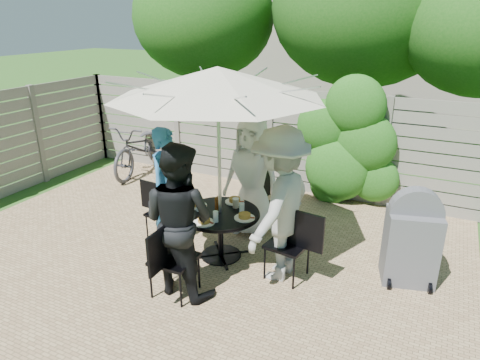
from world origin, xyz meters
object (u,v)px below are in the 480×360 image
at_px(chair_back, 256,213).
at_px(plate_right, 245,217).
at_px(patio_table, 220,226).
at_px(umbrella, 218,83).
at_px(plate_back, 235,201).
at_px(chair_left, 164,223).
at_px(syrup_jug, 218,204).
at_px(person_left, 169,187).
at_px(plate_left, 197,204).
at_px(bbq_grill, 411,240).
at_px(plate_front, 204,221).
at_px(glass_front, 216,217).
at_px(glass_left, 199,206).
at_px(glass_right, 242,208).
at_px(chair_front, 174,274).
at_px(person_back, 252,177).
at_px(person_right, 280,205).
at_px(person_front, 179,220).
at_px(coffee_cup, 236,203).
at_px(chair_right, 288,258).
at_px(bicycle, 141,148).

height_order(chair_back, plate_right, chair_back).
distance_m(patio_table, umbrella, 1.83).
distance_m(patio_table, plate_back, 0.42).
distance_m(chair_left, syrup_jug, 1.03).
bearing_deg(chair_left, person_left, 1.32).
bearing_deg(plate_left, bbq_grill, 10.19).
height_order(plate_front, glass_front, glass_front).
bearing_deg(glass_left, glass_right, 17.47).
bearing_deg(chair_front, person_left, 35.24).
height_order(person_back, glass_right, person_back).
bearing_deg(glass_left, umbrella, 17.47).
bearing_deg(glass_left, patio_table, 17.47).
bearing_deg(person_right, person_front, -45.00).
height_order(plate_left, plate_front, same).
relative_size(person_front, plate_left, 6.88).
distance_m(umbrella, syrup_jug, 1.56).
relative_size(chair_back, person_front, 0.46).
bearing_deg(person_front, glass_front, -100.42).
bearing_deg(coffee_cup, person_right, -21.30).
xyz_separation_m(chair_left, glass_right, (1.23, 0.01, 0.47)).
bearing_deg(plate_back, plate_left, -139.53).
xyz_separation_m(chair_back, person_right, (0.75, -1.03, 0.69)).
relative_size(patio_table, glass_right, 7.70).
xyz_separation_m(chair_right, plate_back, (-0.93, 0.44, 0.40)).
bearing_deg(person_front, plate_back, -90.00).
xyz_separation_m(umbrella, person_right, (0.83, -0.07, -1.35)).
relative_size(umbrella, bicycle, 1.39).
xyz_separation_m(person_right, bicycle, (-3.86, 2.30, -0.42)).
distance_m(chair_right, person_right, 0.68).
height_order(patio_table, plate_back, plate_back).
xyz_separation_m(person_back, plate_left, (-0.42, -0.80, -0.18)).
xyz_separation_m(chair_left, person_left, (0.13, -0.01, 0.58)).
bearing_deg(chair_right, bbq_grill, -148.38).
distance_m(plate_left, plate_front, 0.51).
relative_size(person_right, bbq_grill, 1.57).
bearing_deg(plate_front, chair_right, 15.87).
relative_size(person_back, glass_left, 12.39).
distance_m(umbrella, person_front, 1.63).
height_order(chair_left, plate_right, chair_left).
relative_size(patio_table, coffee_cup, 8.99).
bearing_deg(patio_table, plate_back, 85.47).
relative_size(glass_right, coffee_cup, 1.17).
relative_size(chair_front, person_front, 0.53).
bearing_deg(glass_front, person_back, 90.97).
relative_size(coffee_cup, bbq_grill, 0.10).
relative_size(patio_table, glass_left, 7.70).
xyz_separation_m(patio_table, chair_right, (0.96, -0.08, -0.18)).
bearing_deg(chair_right, plate_left, 3.21).
xyz_separation_m(chair_right, plate_front, (-0.99, -0.28, 0.40)).
relative_size(glass_front, bicycle, 0.07).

